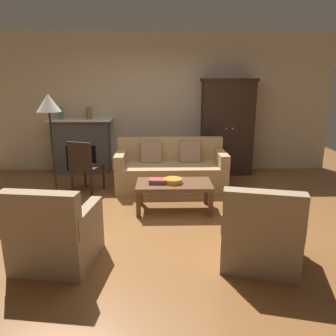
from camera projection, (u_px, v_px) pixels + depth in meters
name	position (u px, v px, depth m)	size (l,w,h in m)	color
ground_plane	(157.00, 214.00, 4.78)	(9.60, 9.60, 0.00)	brown
back_wall	(158.00, 103.00, 6.88)	(7.20, 0.10, 2.80)	beige
fireplace	(83.00, 145.00, 6.82)	(1.26, 0.48, 1.12)	#4C4947
armoire	(227.00, 127.00, 6.70)	(1.06, 0.57, 1.90)	black
couch	(171.00, 170.00, 5.91)	(1.93, 0.88, 0.86)	tan
coffee_table	(174.00, 186.00, 4.86)	(1.10, 0.60, 0.42)	brown
fruit_bowl	(173.00, 181.00, 4.83)	(0.27, 0.27, 0.07)	orange
book_stack	(157.00, 181.00, 4.82)	(0.26, 0.19, 0.06)	#38569E
mantel_vase_jade	(61.00, 113.00, 6.62)	(0.09, 0.09, 0.24)	slate
mantel_vase_bronze	(89.00, 113.00, 6.63)	(0.11, 0.11, 0.23)	olive
armchair_near_left	(55.00, 236.00, 3.43)	(0.87, 0.87, 0.88)	#997F60
armchair_near_right	(260.00, 235.00, 3.45)	(0.92, 0.93, 0.88)	#997F60
side_chair_wooden	(84.00, 164.00, 5.56)	(0.57, 0.57, 0.90)	black
floor_lamp	(49.00, 109.00, 4.95)	(0.36, 0.36, 1.68)	black
dog	(25.00, 210.00, 4.30)	(0.57, 0.20, 0.39)	gray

